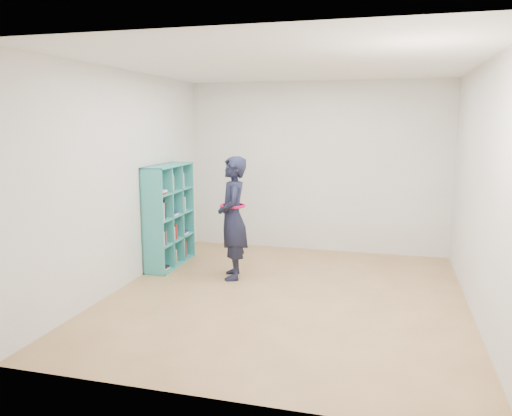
# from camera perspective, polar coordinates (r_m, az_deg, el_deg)

# --- Properties ---
(floor) EXTENTS (4.50, 4.50, 0.00)m
(floor) POSITION_cam_1_polar(r_m,az_deg,el_deg) (5.86, 3.41, -10.08)
(floor) COLOR olive
(floor) RESTS_ON ground
(ceiling) EXTENTS (4.50, 4.50, 0.00)m
(ceiling) POSITION_cam_1_polar(r_m,az_deg,el_deg) (5.54, 3.69, 16.09)
(ceiling) COLOR white
(ceiling) RESTS_ON wall_back
(wall_left) EXTENTS (0.02, 4.50, 2.60)m
(wall_left) POSITION_cam_1_polar(r_m,az_deg,el_deg) (6.26, -14.71, 3.15)
(wall_left) COLOR beige
(wall_left) RESTS_ON floor
(wall_right) EXTENTS (0.02, 4.50, 2.60)m
(wall_right) POSITION_cam_1_polar(r_m,az_deg,el_deg) (5.52, 24.35, 1.73)
(wall_right) COLOR beige
(wall_right) RESTS_ON floor
(wall_back) EXTENTS (4.00, 0.02, 2.60)m
(wall_back) POSITION_cam_1_polar(r_m,az_deg,el_deg) (7.76, 6.89, 4.64)
(wall_back) COLOR beige
(wall_back) RESTS_ON floor
(wall_front) EXTENTS (4.00, 0.02, 2.60)m
(wall_front) POSITION_cam_1_polar(r_m,az_deg,el_deg) (3.41, -4.07, -1.95)
(wall_front) COLOR beige
(wall_front) RESTS_ON floor
(bookshelf) EXTENTS (0.31, 1.06, 1.41)m
(bookshelf) POSITION_cam_1_polar(r_m,az_deg,el_deg) (7.04, -10.06, -0.96)
(bookshelf) COLOR teal
(bookshelf) RESTS_ON floor
(person) EXTENTS (0.54, 0.66, 1.57)m
(person) POSITION_cam_1_polar(r_m,az_deg,el_deg) (6.34, -2.67, -1.15)
(person) COLOR black
(person) RESTS_ON floor
(smartphone) EXTENTS (0.05, 0.07, 0.12)m
(smartphone) POSITION_cam_1_polar(r_m,az_deg,el_deg) (6.41, -4.02, -0.13)
(smartphone) COLOR silver
(smartphone) RESTS_ON person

